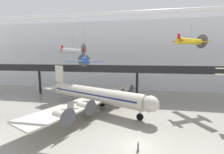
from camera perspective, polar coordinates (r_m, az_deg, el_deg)
ground_plane at (r=22.22m, az=9.02°, el=-24.40°), size 260.00×260.00×0.00m
hangar_back_wall at (r=53.91m, az=9.71°, el=7.92°), size 140.00×3.00×23.90m
mezzanine_walkway at (r=41.28m, az=9.59°, el=2.23°), size 110.00×3.20×9.47m
ceiling_truss_beam at (r=28.24m, az=10.14°, el=23.17°), size 120.00×0.60×0.60m
airliner_silver_main at (r=33.81m, az=-6.91°, el=-6.64°), size 27.70×32.55×9.45m
suspended_plane_silver_racer at (r=43.14m, az=-14.69°, el=9.59°), size 7.30×8.94×6.99m
suspended_plane_blue_trainer at (r=32.98m, az=-10.36°, el=6.32°), size 8.05×7.01×9.50m
suspended_plane_yellow_lowwing at (r=39.95m, az=27.66°, el=11.92°), size 7.95×8.93×5.34m
info_sign_pedestal at (r=21.08m, az=9.88°, el=-24.90°), size 0.23×0.77×1.24m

